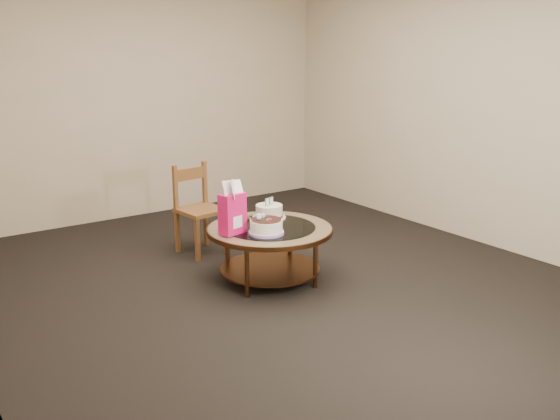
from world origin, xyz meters
TOP-DOWN VIEW (x-y plane):
  - ground at (0.00, 0.00)m, footprint 5.00×5.00m
  - room_walls at (0.00, 0.00)m, footprint 4.52×5.02m
  - coffee_table at (0.00, -0.00)m, footprint 1.02×1.02m
  - decorated_cake at (-0.13, -0.14)m, footprint 0.28×0.28m
  - cream_cake at (0.14, 0.21)m, footprint 0.28×0.28m
  - gift_bag at (-0.34, 0.02)m, footprint 0.23×0.19m
  - pillar_candle at (-0.06, 0.32)m, footprint 0.14×0.14m
  - dining_chair at (-0.13, 0.97)m, footprint 0.42×0.42m

SIDE VIEW (x-z plane):
  - ground at x=0.00m, z-range 0.00..0.00m
  - coffee_table at x=0.00m, z-range 0.15..0.61m
  - dining_chair at x=-0.13m, z-range 0.01..0.83m
  - pillar_candle at x=-0.06m, z-range 0.44..0.54m
  - decorated_cake at x=-0.13m, z-range 0.43..0.59m
  - cream_cake at x=0.14m, z-range 0.42..0.60m
  - gift_bag at x=-0.34m, z-range 0.46..0.87m
  - room_walls at x=0.00m, z-range 0.24..2.85m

